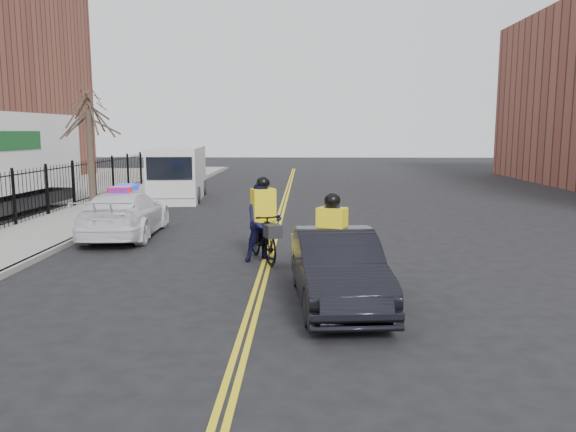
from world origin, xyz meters
The scene contains 12 objects.
ground centered at (0.00, 0.00, 0.00)m, with size 120.00×120.00×0.00m, color black.
center_line_left centered at (-0.08, 8.00, 0.01)m, with size 0.10×60.00×0.01m, color yellow.
center_line_right centered at (0.08, 8.00, 0.01)m, with size 0.10×60.00×0.01m, color yellow.
sidewalk centered at (-7.50, 8.00, 0.07)m, with size 3.00×60.00×0.15m, color gray.
curb centered at (-6.00, 8.00, 0.07)m, with size 0.20×60.00×0.15m, color gray.
iron_fence centered at (-9.00, 8.00, 1.00)m, with size 0.12×28.00×2.00m, color black, non-canonical shape.
street_tree centered at (-7.60, 10.00, 3.53)m, with size 3.20×3.20×4.80m.
police_cruiser centered at (-4.75, 5.18, 0.74)m, with size 2.34×5.17×1.63m.
dark_sedan centered at (1.60, -1.72, 0.72)m, with size 1.51×4.34×1.43m, color black.
cargo_van centered at (-5.26, 15.04, 1.25)m, with size 2.79×6.27×2.55m.
cyclist_near centered at (1.51, -1.16, 0.74)m, with size 1.55×2.29×2.13m.
cyclist_far centered at (-0.09, 1.89, 0.87)m, with size 1.37×2.26×2.21m.
Camera 1 is at (0.96, -12.30, 3.34)m, focal length 35.00 mm.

